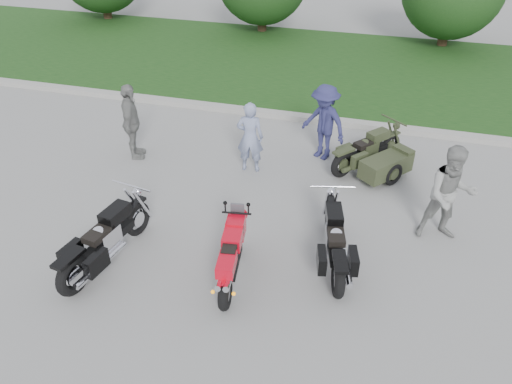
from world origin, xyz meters
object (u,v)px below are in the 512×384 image
(cruiser_left, at_px, (103,243))
(cruiser_sidecar, at_px, (377,160))
(sportbike_red, at_px, (231,256))
(person_back, at_px, (131,122))
(person_stripe, at_px, (250,137))
(person_grey, at_px, (450,195))
(cruiser_right, at_px, (335,244))
(person_denim, at_px, (324,123))

(cruiser_left, distance_m, cruiser_sidecar, 6.10)
(sportbike_red, distance_m, person_back, 4.90)
(person_back, bearing_deg, person_stripe, -107.25)
(cruiser_left, height_order, person_stripe, person_stripe)
(cruiser_sidecar, bearing_deg, person_grey, -15.35)
(cruiser_right, xyz_separation_m, person_grey, (1.83, 1.32, 0.50))
(cruiser_left, height_order, person_denim, person_denim)
(cruiser_left, xyz_separation_m, person_back, (-1.28, 3.61, 0.43))
(person_stripe, xyz_separation_m, person_grey, (4.15, -1.37, 0.12))
(cruiser_sidecar, bearing_deg, cruiser_left, -95.75)
(cruiser_sidecar, distance_m, person_grey, 2.41)
(cruiser_left, bearing_deg, person_denim, 67.68)
(cruiser_right, relative_size, person_denim, 1.25)
(cruiser_right, height_order, person_back, person_back)
(cruiser_sidecar, relative_size, person_back, 1.09)
(sportbike_red, xyz_separation_m, person_denim, (0.76, 4.58, 0.38))
(person_grey, relative_size, person_denim, 1.05)
(person_stripe, relative_size, person_back, 0.91)
(cruiser_sidecar, bearing_deg, person_back, -133.60)
(person_stripe, xyz_separation_m, person_denim, (1.48, 1.02, 0.08))
(person_denim, height_order, person_back, same)
(person_grey, xyz_separation_m, person_denim, (-2.67, 2.40, -0.04))
(sportbike_red, height_order, person_stripe, person_stripe)
(person_grey, height_order, person_back, person_grey)
(sportbike_red, bearing_deg, person_back, 127.33)
(person_denim, relative_size, person_back, 1.00)
(sportbike_red, height_order, cruiser_left, cruiser_left)
(person_stripe, bearing_deg, cruiser_left, 61.26)
(sportbike_red, distance_m, cruiser_left, 2.25)
(cruiser_left, bearing_deg, sportbike_red, 15.31)
(person_stripe, relative_size, person_grey, 0.87)
(cruiser_left, xyz_separation_m, person_denim, (3.00, 4.81, 0.43))
(sportbike_red, bearing_deg, cruiser_left, 176.90)
(sportbike_red, bearing_deg, cruiser_sidecar, 54.47)
(sportbike_red, distance_m, person_denim, 4.66)
(person_denim, bearing_deg, cruiser_sidecar, 7.88)
(cruiser_right, xyz_separation_m, cruiser_sidecar, (0.47, 3.24, -0.06))
(cruiser_right, xyz_separation_m, person_denim, (-0.84, 3.72, 0.45))
(sportbike_red, relative_size, person_denim, 1.03)
(sportbike_red, relative_size, person_grey, 0.98)
(cruiser_left, relative_size, person_grey, 1.26)
(sportbike_red, distance_m, person_stripe, 3.64)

